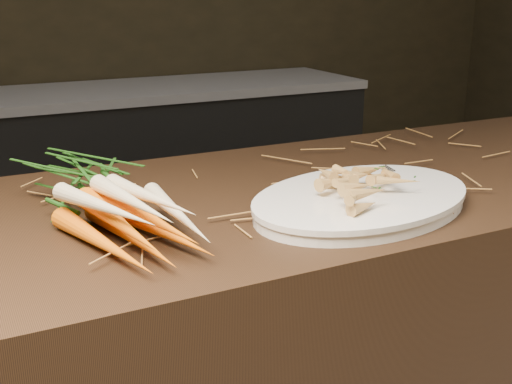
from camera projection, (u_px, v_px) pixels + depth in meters
main_counter at (333, 370)px, 1.46m from camera, size 2.40×0.70×0.90m
back_counter at (177, 168)px, 3.20m from camera, size 1.82×0.62×0.84m
straw_bedding at (342, 177)px, 1.32m from camera, size 1.40×0.60×0.02m
root_veg_bunch at (94, 195)px, 1.08m from camera, size 0.25×0.54×0.10m
serving_platter at (362, 202)px, 1.16m from camera, size 0.52×0.41×0.02m
roasted_veg_heap at (363, 182)px, 1.15m from camera, size 0.26×0.21×0.05m
serving_fork at (424, 180)px, 1.24m from camera, size 0.05×0.17×0.00m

